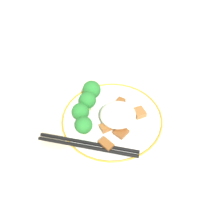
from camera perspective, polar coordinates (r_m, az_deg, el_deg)
ground_plane at (r=0.55m, az=0.00°, el=-2.35°), size 3.00×3.00×0.00m
plate at (r=0.54m, az=0.00°, el=-1.76°), size 0.25×0.25×0.02m
rice_mound at (r=0.52m, az=1.52°, el=-0.68°), size 0.08×0.09×0.04m
broccoli_back_left at (r=0.56m, az=-5.32°, el=5.74°), size 0.05×0.05×0.06m
broccoli_back_center at (r=0.54m, az=-6.42°, el=3.07°), size 0.04×0.04×0.05m
broccoli_back_right at (r=0.52m, az=-8.21°, el=0.03°), size 0.04×0.04×0.05m
broccoli_mid_left at (r=0.50m, az=-7.39°, el=-3.46°), size 0.04×0.04×0.05m
meat_near_front at (r=0.54m, az=7.16°, el=-0.33°), size 0.04×0.03×0.01m
meat_near_left at (r=0.51m, az=-1.18°, el=-3.82°), size 0.03×0.04×0.01m
meat_near_right at (r=0.51m, az=2.39°, el=-5.26°), size 0.04×0.04×0.01m
meat_near_back at (r=0.57m, az=2.09°, el=2.46°), size 0.03×0.03×0.01m
meat_on_rice_edge at (r=0.54m, az=-1.63°, el=-0.76°), size 0.04×0.02×0.01m
meat_mid_left at (r=0.49m, az=-1.52°, el=-8.45°), size 0.04×0.04×0.01m
chopsticks at (r=0.49m, az=-6.28°, el=-8.58°), size 0.10×0.22×0.01m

